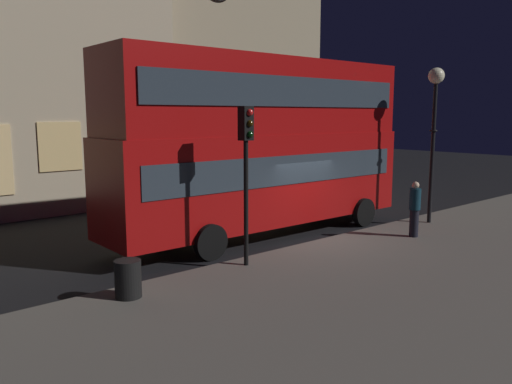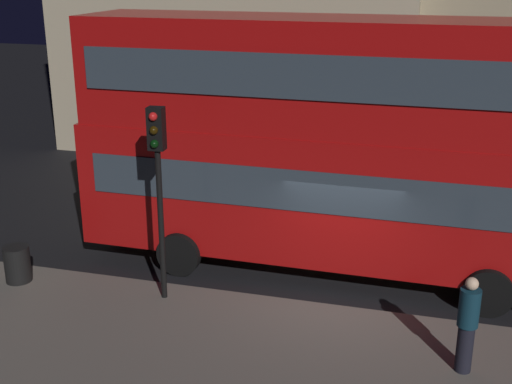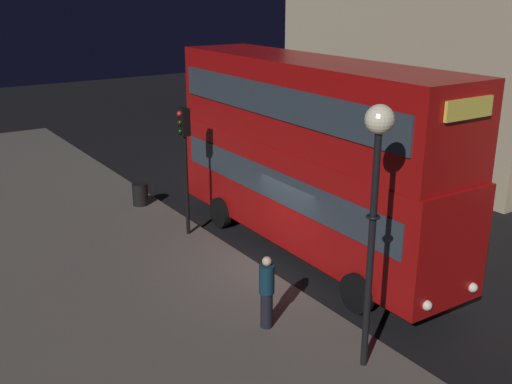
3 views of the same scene
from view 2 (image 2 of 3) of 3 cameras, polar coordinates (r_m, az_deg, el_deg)
ground_plane at (r=14.61m, az=6.89°, el=-9.08°), size 80.00×80.00×0.00m
double_decker_bus at (r=14.91m, az=5.70°, el=4.69°), size 11.11×2.88×5.75m
traffic_light_near_kerb at (r=13.39m, az=-8.34°, el=2.33°), size 0.33×0.37×4.08m
pedestrian at (r=12.11m, az=17.53°, el=-10.62°), size 0.35×0.35×1.77m
litter_bin at (r=15.78m, az=-19.62°, el=-5.78°), size 0.57×0.57×0.81m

